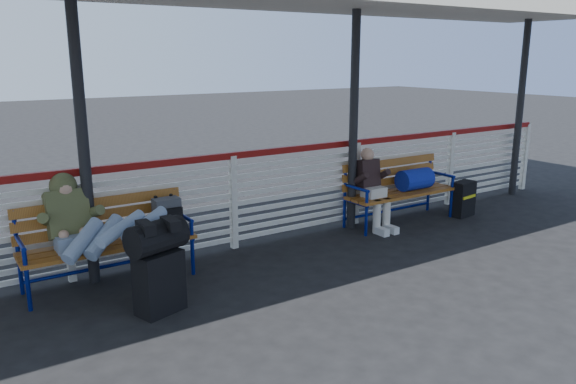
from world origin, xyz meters
TOP-DOWN VIEW (x-y plane):
  - ground at (0.00, 0.00)m, footprint 60.00×60.00m
  - fence at (0.00, 1.90)m, footprint 12.08×0.08m
  - luggage_stack at (-1.46, 0.64)m, footprint 0.62×0.46m
  - bench_left at (-1.51, 1.63)m, footprint 1.80×0.56m
  - bench_right at (2.69, 1.61)m, footprint 1.80×0.56m
  - traveler_man at (-1.81, 1.28)m, footprint 0.93×1.55m
  - companion_person at (2.03, 1.57)m, footprint 0.32×0.66m
  - suitcase_side at (3.63, 1.30)m, footprint 0.42×0.29m

SIDE VIEW (x-z plane):
  - ground at x=0.00m, z-range 0.00..0.00m
  - suitcase_side at x=3.63m, z-range 0.00..0.54m
  - luggage_stack at x=-1.46m, z-range 0.04..0.95m
  - bench_left at x=-1.51m, z-range 0.12..1.04m
  - bench_right at x=2.69m, z-range 0.12..1.04m
  - companion_person at x=2.03m, z-range 0.02..1.17m
  - fence at x=0.00m, z-range 0.04..1.28m
  - traveler_man at x=-1.81m, z-range 0.35..1.12m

